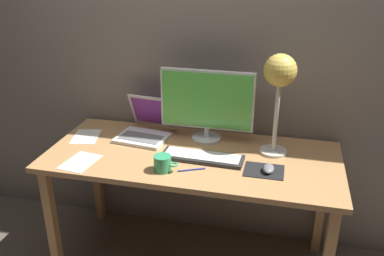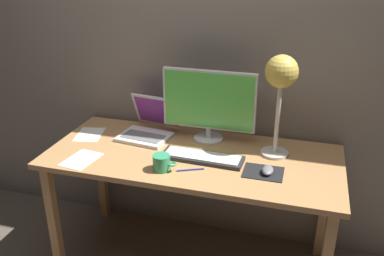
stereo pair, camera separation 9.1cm
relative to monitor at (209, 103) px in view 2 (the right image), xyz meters
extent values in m
cube|color=gray|center=(-0.04, 0.19, 0.33)|extent=(4.80, 0.06, 2.60)
cube|color=tan|center=(-0.04, -0.21, -0.25)|extent=(1.60, 0.70, 0.03)
cube|color=tan|center=(-0.78, -0.50, -0.62)|extent=(0.05, 0.05, 0.71)
cube|color=tan|center=(-0.78, 0.08, -0.62)|extent=(0.05, 0.05, 0.71)
cube|color=tan|center=(0.70, 0.08, -0.62)|extent=(0.05, 0.05, 0.71)
cylinder|color=silver|center=(0.00, 0.00, -0.22)|extent=(0.17, 0.17, 0.01)
cylinder|color=silver|center=(0.00, 0.00, -0.19)|extent=(0.03, 0.03, 0.06)
cube|color=silver|center=(0.00, 0.00, 0.02)|extent=(0.54, 0.03, 0.34)
cube|color=#59C64C|center=(0.00, -0.02, 0.02)|extent=(0.52, 0.00, 0.32)
cube|color=#28282B|center=(0.03, -0.25, -0.22)|extent=(0.45, 0.16, 0.02)
cube|color=silver|center=(0.03, -0.25, -0.21)|extent=(0.41, 0.13, 0.01)
cube|color=silver|center=(-0.37, -0.09, -0.22)|extent=(0.31, 0.26, 0.02)
cube|color=slate|center=(-0.37, -0.11, -0.21)|extent=(0.26, 0.15, 0.00)
cube|color=silver|center=(-0.35, 0.06, -0.11)|extent=(0.30, 0.13, 0.21)
cube|color=purple|center=(-0.35, 0.06, -0.11)|extent=(0.26, 0.11, 0.18)
cylinder|color=beige|center=(0.39, -0.08, -0.22)|extent=(0.15, 0.15, 0.01)
cylinder|color=silver|center=(0.39, -0.08, -0.01)|extent=(0.02, 0.02, 0.42)
sphere|color=gold|center=(0.39, -0.08, 0.24)|extent=(0.17, 0.17, 0.17)
sphere|color=#FFEAB2|center=(0.39, -0.09, 0.19)|extent=(0.06, 0.06, 0.06)
cube|color=black|center=(0.36, -0.30, -0.23)|extent=(0.20, 0.16, 0.00)
ellipsoid|color=slate|center=(0.38, -0.31, -0.21)|extent=(0.06, 0.10, 0.03)
cylinder|color=#339966|center=(-0.14, -0.42, -0.19)|extent=(0.09, 0.09, 0.08)
torus|color=#339966|center=(-0.08, -0.42, -0.19)|extent=(0.05, 0.05, 0.01)
cube|color=white|center=(-0.59, -0.43, -0.23)|extent=(0.18, 0.23, 0.00)
cube|color=white|center=(-0.71, -0.13, -0.23)|extent=(0.19, 0.24, 0.00)
cylinder|color=#2633A5|center=(0.00, -0.38, -0.23)|extent=(0.13, 0.07, 0.01)
camera|label=1|loc=(0.44, -2.18, 0.81)|focal=38.84mm
camera|label=2|loc=(0.52, -2.16, 0.81)|focal=38.84mm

